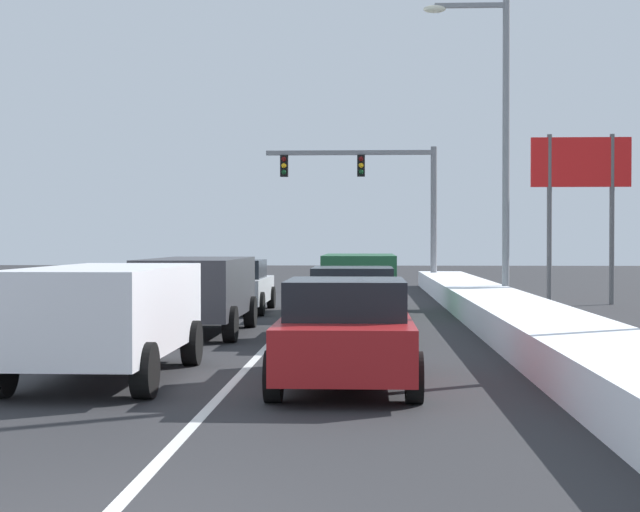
{
  "coord_description": "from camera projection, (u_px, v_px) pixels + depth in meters",
  "views": [
    {
      "loc": [
        1.92,
        -6.56,
        2.05
      ],
      "look_at": [
        0.48,
        23.76,
        1.58
      ],
      "focal_mm": 54.36,
      "sensor_mm": 36.0,
      "label": 1
    }
  ],
  "objects": [
    {
      "name": "sedan_silver_center_lane_third",
      "position": [
        235.0,
        285.0,
        28.01
      ],
      "size": [
        2.0,
        4.5,
        1.51
      ],
      "color": "#B7BABF",
      "rests_on": "ground"
    },
    {
      "name": "street_lamp_right_mid",
      "position": [
        496.0,
        127.0,
        29.79
      ],
      "size": [
        2.66,
        0.36,
        9.46
      ],
      "color": "gray",
      "rests_on": "ground"
    },
    {
      "name": "suv_green_right_lane_third",
      "position": [
        359.0,
        278.0,
        27.06
      ],
      "size": [
        2.16,
        4.9,
        1.67
      ],
      "color": "#1E5633",
      "rests_on": "ground"
    },
    {
      "name": "sedan_gray_right_lane_second",
      "position": [
        353.0,
        303.0,
        20.11
      ],
      "size": [
        2.0,
        4.5,
        1.51
      ],
      "color": "slate",
      "rests_on": "ground"
    },
    {
      "name": "snow_bank_right_shoulder",
      "position": [
        499.0,
        309.0,
        24.48
      ],
      "size": [
        1.94,
        39.79,
        0.66
      ],
      "primitive_type": "cube",
      "color": "white",
      "rests_on": "ground"
    },
    {
      "name": "lane_stripe_between_right_lane_and_center_lane",
      "position": [
        291.0,
        321.0,
        24.74
      ],
      "size": [
        0.14,
        39.79,
        0.01
      ],
      "primitive_type": "cube",
      "color": "silver",
      "rests_on": "ground"
    },
    {
      "name": "suv_white_center_lane_nearest",
      "position": [
        107.0,
        311.0,
        14.28
      ],
      "size": [
        2.16,
        4.9,
        1.67
      ],
      "color": "silver",
      "rests_on": "ground"
    },
    {
      "name": "street_lamp_right_near",
      "position": [
        629.0,
        66.0,
        15.34
      ],
      "size": [
        2.66,
        0.36,
        8.06
      ],
      "color": "gray",
      "rests_on": "ground"
    },
    {
      "name": "traffic_light_gantry",
      "position": [
        381.0,
        186.0,
        42.6
      ],
      "size": [
        7.54,
        0.47,
        6.2
      ],
      "color": "slate",
      "rests_on": "ground"
    },
    {
      "name": "sedan_red_right_lane_nearest",
      "position": [
        346.0,
        332.0,
        13.74
      ],
      "size": [
        2.0,
        4.5,
        1.51
      ],
      "color": "maroon",
      "rests_on": "ground"
    },
    {
      "name": "ground_plane",
      "position": [
        278.0,
        335.0,
        21.13
      ],
      "size": [
        120.0,
        120.0,
        0.0
      ],
      "primitive_type": "plane",
      "color": "#28282B"
    },
    {
      "name": "snow_bank_left_shoulder",
      "position": [
        86.0,
        307.0,
        24.99
      ],
      "size": [
        1.86,
        39.79,
        0.71
      ],
      "primitive_type": "cube",
      "color": "white",
      "rests_on": "ground"
    },
    {
      "name": "roadside_sign_right",
      "position": [
        581.0,
        180.0,
        31.23
      ],
      "size": [
        3.2,
        0.16,
        5.5
      ],
      "color": "#59595B",
      "rests_on": "ground"
    },
    {
      "name": "suv_charcoal_center_lane_second",
      "position": [
        198.0,
        288.0,
        21.28
      ],
      "size": [
        2.16,
        4.9,
        1.67
      ],
      "color": "#38383D",
      "rests_on": "ground"
    }
  ]
}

